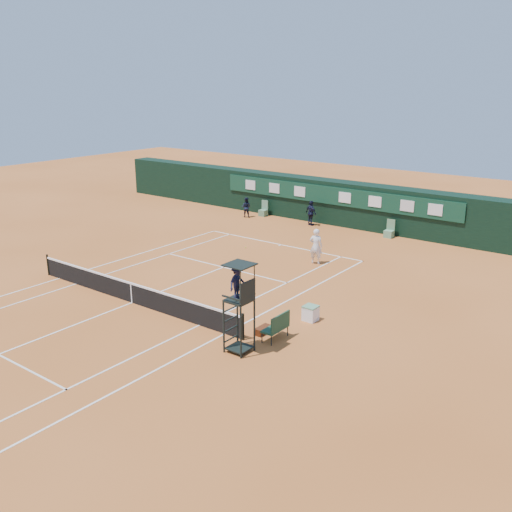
% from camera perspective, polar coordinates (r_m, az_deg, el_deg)
% --- Properties ---
extents(ground, '(90.00, 90.00, 0.00)m').
position_cam_1_polar(ground, '(26.46, -12.27, -4.59)').
color(ground, '#C3682E').
rests_on(ground, ground).
extents(court_lines, '(11.05, 23.85, 0.01)m').
position_cam_1_polar(court_lines, '(26.46, -12.27, -4.57)').
color(court_lines, white).
rests_on(court_lines, ground).
extents(tennis_net, '(12.90, 0.10, 1.10)m').
position_cam_1_polar(tennis_net, '(26.28, -12.34, -3.56)').
color(tennis_net, black).
rests_on(tennis_net, ground).
extents(back_wall, '(40.00, 1.65, 3.00)m').
position_cam_1_polar(back_wall, '(40.19, 8.18, 5.34)').
color(back_wall, black).
rests_on(back_wall, ground).
extents(linesman_chair_left, '(0.55, 0.50, 1.15)m').
position_cam_1_polar(linesman_chair_left, '(42.31, 0.74, 4.45)').
color(linesman_chair_left, '#56835D').
rests_on(linesman_chair_left, ground).
extents(linesman_chair_right, '(0.55, 0.50, 1.15)m').
position_cam_1_polar(linesman_chair_right, '(37.43, 13.18, 2.30)').
color(linesman_chair_right, '#61946C').
rests_on(linesman_chair_right, ground).
extents(umpire_chair, '(0.96, 0.95, 3.42)m').
position_cam_1_polar(umpire_chair, '(20.48, -1.76, -3.34)').
color(umpire_chair, black).
rests_on(umpire_chair, ground).
extents(player_bench, '(0.56, 1.20, 1.10)m').
position_cam_1_polar(player_bench, '(22.10, 2.15, -6.97)').
color(player_bench, '#1A432B').
rests_on(player_bench, ground).
extents(tennis_bag, '(0.34, 0.75, 0.28)m').
position_cam_1_polar(tennis_bag, '(22.81, 0.70, -7.42)').
color(tennis_bag, black).
rests_on(tennis_bag, ground).
extents(cooler, '(0.57, 0.57, 0.65)m').
position_cam_1_polar(cooler, '(24.03, 5.48, -5.69)').
color(cooler, white).
rests_on(cooler, ground).
extents(tennis_ball, '(0.07, 0.07, 0.07)m').
position_cam_1_polar(tennis_ball, '(34.17, -1.05, 0.86)').
color(tennis_ball, '#CCE936').
rests_on(tennis_ball, ground).
extents(player, '(0.81, 0.63, 1.97)m').
position_cam_1_polar(player, '(31.17, 6.02, 0.97)').
color(player, white).
rests_on(player, ground).
extents(ball_kid_left, '(0.87, 0.78, 1.47)m').
position_cam_1_polar(ball_kid_left, '(41.85, -1.00, 4.90)').
color(ball_kid_left, black).
rests_on(ball_kid_left, ground).
extents(ball_kid_right, '(1.10, 0.74, 1.74)m').
position_cam_1_polar(ball_kid_right, '(39.55, 5.52, 4.29)').
color(ball_kid_right, black).
rests_on(ball_kid_right, ground).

